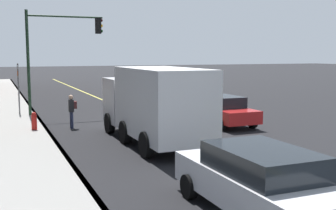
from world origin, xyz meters
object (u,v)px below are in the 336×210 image
object	(u,v)px
truck_white	(154,103)
car_red	(221,110)
pedestrian_with_backpack	(72,109)
car_white	(258,181)
traffic_light_mast	(58,44)
street_sign_post	(18,85)
car_tan	(147,90)
fire_hydrant	(34,123)

from	to	relation	value
truck_white	car_red	bearing A→B (deg)	-58.39
pedestrian_with_backpack	car_white	bearing A→B (deg)	-171.85
car_white	traffic_light_mast	xyz separation A→B (m)	(16.57, 1.77, 3.21)
traffic_light_mast	street_sign_post	world-z (taller)	traffic_light_mast
traffic_light_mast	car_red	bearing A→B (deg)	-130.13
traffic_light_mast	car_tan	bearing A→B (deg)	-55.60
car_white	car_red	world-z (taller)	car_white
car_tan	truck_white	xyz separation A→B (m)	(-13.45, 4.54, 0.76)
car_white	car_tan	bearing A→B (deg)	-13.55
car_white	car_red	xyz separation A→B (m)	(10.69, -5.21, -0.07)
truck_white	pedestrian_with_backpack	xyz separation A→B (m)	(4.64, 2.39, -0.69)
car_tan	pedestrian_with_backpack	distance (m)	11.20
car_white	fire_hydrant	distance (m)	12.40
car_white	pedestrian_with_backpack	bearing A→B (deg)	8.15
pedestrian_with_backpack	fire_hydrant	world-z (taller)	pedestrian_with_backpack
car_white	pedestrian_with_backpack	distance (m)	12.61
car_white	truck_white	distance (m)	7.91
car_tan	truck_white	distance (m)	14.21
car_tan	fire_hydrant	distance (m)	12.82
car_white	street_sign_post	xyz separation A→B (m)	(17.41, 3.86, 0.94)
truck_white	street_sign_post	distance (m)	10.55
car_red	pedestrian_with_backpack	xyz separation A→B (m)	(1.80, 7.00, 0.18)
traffic_light_mast	fire_hydrant	distance (m)	6.14
car_white	car_tan	world-z (taller)	car_tan
truck_white	fire_hydrant	distance (m)	5.89
car_tan	traffic_light_mast	world-z (taller)	traffic_light_mast
pedestrian_with_backpack	car_red	bearing A→B (deg)	-104.43
fire_hydrant	pedestrian_with_backpack	bearing A→B (deg)	-70.85
car_tan	pedestrian_with_backpack	world-z (taller)	car_tan
traffic_light_mast	truck_white	bearing A→B (deg)	-164.81
car_white	fire_hydrant	size ratio (longest dim) A/B	5.01
car_tan	street_sign_post	world-z (taller)	street_sign_post
car_red	pedestrian_with_backpack	size ratio (longest dim) A/B	2.94
car_red	truck_white	xyz separation A→B (m)	(-2.84, 4.61, 0.87)
traffic_light_mast	street_sign_post	size ratio (longest dim) A/B	1.97
car_red	traffic_light_mast	world-z (taller)	traffic_light_mast
truck_white	traffic_light_mast	xyz separation A→B (m)	(8.72, 2.37, 2.40)
car_tan	car_red	world-z (taller)	car_tan
street_sign_post	car_white	bearing A→B (deg)	-167.50
car_red	fire_hydrant	size ratio (longest dim) A/B	4.92
truck_white	pedestrian_with_backpack	size ratio (longest dim) A/B	4.47
car_tan	car_red	size ratio (longest dim) A/B	0.85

